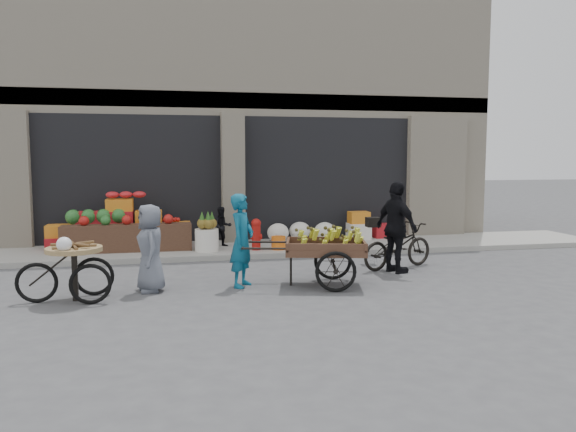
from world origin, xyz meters
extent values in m
plane|color=#424244|center=(0.00, 0.00, 0.00)|extent=(80.00, 80.00, 0.00)
cube|color=gray|center=(0.00, 4.10, 0.06)|extent=(18.00, 2.20, 0.12)
cube|color=beige|center=(0.00, 8.20, 3.50)|extent=(14.00, 6.00, 7.00)
cube|color=gray|center=(0.00, 5.35, 3.60)|extent=(14.00, 0.30, 0.40)
cube|color=black|center=(-2.48, 6.00, 1.67)|extent=(4.40, 1.60, 3.10)
cube|color=black|center=(2.48, 6.00, 1.67)|extent=(4.40, 1.60, 3.10)
cube|color=beige|center=(0.00, 5.15, 1.67)|extent=(0.55, 0.80, 3.22)
cube|color=#533524|center=(-2.48, 3.95, 0.42)|extent=(2.80, 0.45, 0.60)
sphere|color=#1E5923|center=(-3.17, 4.45, 0.86)|extent=(0.34, 0.34, 0.34)
cylinder|color=silver|center=(-0.75, 3.60, 0.37)|extent=(0.52, 0.52, 0.50)
cylinder|color=#A5140F|center=(0.35, 3.55, 0.40)|extent=(0.20, 0.20, 0.56)
sphere|color=#A5140F|center=(0.35, 3.55, 0.72)|extent=(0.22, 0.22, 0.22)
cylinder|color=orange|center=(0.85, 3.50, 0.27)|extent=(0.32, 0.32, 0.30)
ellipsoid|color=silver|center=(1.68, 4.70, 0.34)|extent=(1.70, 0.60, 0.44)
imported|color=black|center=(-0.35, 4.20, 0.58)|extent=(0.51, 0.43, 0.93)
cube|color=#533524|center=(1.05, 0.31, 0.62)|extent=(1.52, 1.17, 0.12)
torus|color=black|center=(1.09, -0.19, 0.34)|extent=(0.67, 0.22, 0.68)
torus|color=black|center=(1.31, 0.74, 0.34)|extent=(0.67, 0.22, 0.68)
cylinder|color=black|center=(0.48, 0.45, 0.28)|extent=(0.05, 0.05, 0.56)
imported|color=#0F5674|center=(-0.35, 0.55, 0.79)|extent=(0.62, 0.69, 1.59)
cylinder|color=#9E7F51|center=(-2.99, 0.12, 0.80)|extent=(0.86, 0.86, 0.07)
cube|color=black|center=(-2.99, 0.12, 0.40)|extent=(0.08, 0.08, 0.80)
torus|color=black|center=(-2.73, -0.15, 0.31)|extent=(0.62, 0.08, 0.62)
torus|color=black|center=(-2.75, 0.41, 0.31)|extent=(0.62, 0.08, 0.62)
torus|color=black|center=(-3.54, 0.11, 0.31)|extent=(0.62, 0.08, 0.62)
imported|color=slate|center=(-1.87, 0.51, 0.72)|extent=(0.57, 0.77, 1.44)
imported|color=black|center=(2.87, 1.49, 0.45)|extent=(1.82, 1.15, 0.90)
imported|color=black|center=(2.67, 1.09, 0.87)|extent=(0.75, 1.11, 1.75)
camera|label=1|loc=(-1.54, -8.83, 2.20)|focal=35.00mm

